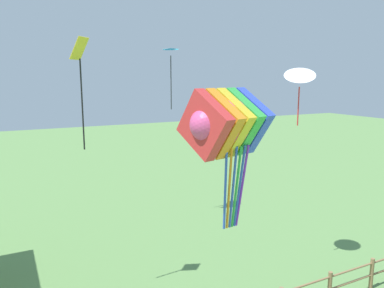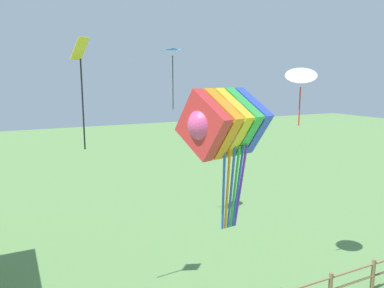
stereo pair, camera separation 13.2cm
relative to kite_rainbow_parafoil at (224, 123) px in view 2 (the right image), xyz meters
The scene contains 4 objects.
kite_rainbow_parafoil is the anchor object (origin of this frame).
kite_yellow_diamond 5.77m from the kite_rainbow_parafoil, 111.49° to the left, with size 0.67×0.67×3.54m.
kite_cyan_delta 11.91m from the kite_rainbow_parafoil, 72.01° to the left, with size 1.19×1.19×3.22m.
kite_white_delta 6.93m from the kite_rainbow_parafoil, 34.29° to the left, with size 1.58×1.56×2.25m.
Camera 2 is at (-5.09, -0.38, 7.54)m, focal length 35.00 mm.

